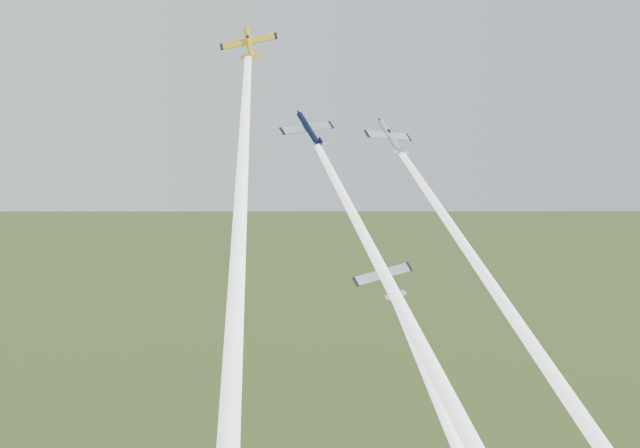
{
  "coord_description": "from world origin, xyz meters",
  "views": [
    {
      "loc": [
        -41.87,
        -100.87,
        104.56
      ],
      "look_at": [
        0.0,
        -6.0,
        92.0
      ],
      "focal_mm": 45.0,
      "sensor_mm": 36.0,
      "label": 1
    }
  ],
  "objects_px": {
    "plane_silver_right": "(391,137)",
    "plane_silver_low": "(385,277)",
    "plane_yellow": "(249,43)",
    "plane_navy": "(309,130)"
  },
  "relations": [
    {
      "from": "plane_yellow",
      "to": "plane_silver_low",
      "type": "height_order",
      "value": "plane_yellow"
    },
    {
      "from": "plane_silver_right",
      "to": "plane_yellow",
      "type": "bearing_deg",
      "value": 164.1
    },
    {
      "from": "plane_yellow",
      "to": "plane_silver_low",
      "type": "relative_size",
      "value": 0.92
    },
    {
      "from": "plane_silver_right",
      "to": "plane_silver_low",
      "type": "xyz_separation_m",
      "value": [
        -6.74,
        -11.15,
        -17.6
      ]
    },
    {
      "from": "plane_yellow",
      "to": "plane_silver_right",
      "type": "height_order",
      "value": "plane_yellow"
    },
    {
      "from": "plane_yellow",
      "to": "plane_silver_low",
      "type": "xyz_separation_m",
      "value": [
        13.96,
        -12.04,
        -29.98
      ]
    },
    {
      "from": "plane_navy",
      "to": "plane_silver_right",
      "type": "relative_size",
      "value": 1.0
    },
    {
      "from": "plane_yellow",
      "to": "plane_silver_right",
      "type": "relative_size",
      "value": 0.92
    },
    {
      "from": "plane_silver_right",
      "to": "plane_silver_low",
      "type": "height_order",
      "value": "plane_silver_right"
    },
    {
      "from": "plane_silver_right",
      "to": "plane_silver_low",
      "type": "distance_m",
      "value": 21.89
    }
  ]
}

